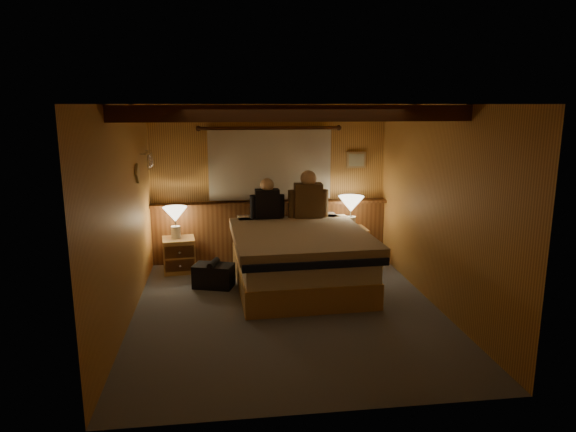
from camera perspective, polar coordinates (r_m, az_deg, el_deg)
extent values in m
plane|color=slate|center=(6.21, -0.06, -10.41)|extent=(4.20, 4.20, 0.00)
plane|color=#BA8845|center=(5.72, -0.07, 12.34)|extent=(4.20, 4.20, 0.00)
plane|color=gold|center=(7.90, -2.04, 3.60)|extent=(3.60, 0.00, 3.60)
plane|color=gold|center=(5.90, -17.68, 0.01)|extent=(0.00, 4.20, 4.20)
plane|color=gold|center=(6.33, 16.31, 0.91)|extent=(0.00, 4.20, 4.20)
plane|color=gold|center=(3.84, 4.01, -5.88)|extent=(3.60, 0.00, 3.60)
cube|color=brown|center=(7.99, -1.96, -1.79)|extent=(3.60, 0.12, 0.90)
cube|color=brown|center=(7.83, -1.94, 1.44)|extent=(3.60, 0.22, 0.04)
cylinder|color=#412010|center=(7.74, -2.03, 9.74)|extent=(2.10, 0.05, 0.05)
sphere|color=#412010|center=(7.71, -9.93, 9.56)|extent=(0.08, 0.08, 0.08)
sphere|color=#412010|center=(7.91, 5.68, 9.74)|extent=(0.08, 0.08, 0.08)
cube|color=silver|center=(7.79, -2.01, 5.70)|extent=(1.85, 0.08, 1.05)
cube|color=#412010|center=(5.13, 0.82, 11.33)|extent=(3.60, 0.15, 0.16)
cube|color=#412010|center=(6.62, -1.10, 11.56)|extent=(3.60, 0.15, 0.16)
cylinder|color=silver|center=(7.37, -15.37, 6.84)|extent=(0.03, 0.55, 0.03)
torus|color=silver|center=(7.23, -15.24, 5.80)|extent=(0.01, 0.21, 0.21)
torus|color=silver|center=(7.46, -15.01, 6.00)|extent=(0.01, 0.21, 0.21)
cube|color=tan|center=(8.08, 7.59, 6.19)|extent=(0.30, 0.03, 0.25)
cube|color=beige|center=(8.06, 7.62, 6.18)|extent=(0.24, 0.01, 0.19)
cube|color=#AC8649|center=(7.01, 1.15, -6.28)|extent=(1.72, 2.24, 0.33)
cube|color=white|center=(6.92, 1.16, -3.96)|extent=(1.68, 2.20, 0.26)
cube|color=black|center=(6.62, 1.61, -3.25)|extent=(1.76, 1.81, 0.09)
cube|color=#D99A95|center=(6.73, 1.38, -2.31)|extent=(1.81, 2.03, 0.13)
cube|color=white|center=(7.62, -3.10, -0.75)|extent=(0.67, 0.40, 0.17)
cube|color=white|center=(7.75, 3.00, -0.52)|extent=(0.67, 0.40, 0.17)
cube|color=#AC8649|center=(7.66, -12.00, -4.24)|extent=(0.50, 0.46, 0.50)
cube|color=brown|center=(7.45, -11.97, -3.92)|extent=(0.41, 0.07, 0.17)
cube|color=brown|center=(7.50, -11.91, -5.39)|extent=(0.41, 0.07, 0.17)
cylinder|color=silver|center=(7.45, -11.97, -3.92)|extent=(0.03, 0.03, 0.03)
cylinder|color=silver|center=(7.50, -11.91, -5.39)|extent=(0.03, 0.03, 0.03)
cube|color=#AC8649|center=(7.94, 6.85, -3.28)|extent=(0.51, 0.47, 0.55)
cube|color=brown|center=(7.72, 7.31, -2.92)|extent=(0.45, 0.04, 0.19)
cube|color=brown|center=(7.78, 7.27, -4.47)|extent=(0.45, 0.04, 0.19)
cylinder|color=silver|center=(7.72, 7.31, -2.92)|extent=(0.03, 0.03, 0.03)
cylinder|color=silver|center=(7.78, 7.27, -4.47)|extent=(0.03, 0.03, 0.03)
cylinder|color=white|center=(7.61, -12.35, -1.74)|extent=(0.14, 0.14, 0.17)
cylinder|color=silver|center=(7.59, -12.39, -0.89)|extent=(0.02, 0.02, 0.10)
cone|color=beige|center=(7.55, -12.44, 0.18)|extent=(0.35, 0.35, 0.21)
cylinder|color=white|center=(7.81, 6.96, -0.74)|extent=(0.15, 0.15, 0.19)
cylinder|color=silver|center=(7.78, 6.99, 0.18)|extent=(0.03, 0.03, 0.11)
cone|color=beige|center=(7.75, 7.02, 1.34)|extent=(0.39, 0.39, 0.24)
cube|color=black|center=(7.51, -2.32, 1.26)|extent=(0.35, 0.21, 0.46)
cylinder|color=black|center=(7.49, -3.84, 0.94)|extent=(0.11, 0.11, 0.36)
cylinder|color=black|center=(7.54, -0.81, 1.04)|extent=(0.11, 0.11, 0.36)
sphere|color=tan|center=(7.46, -2.34, 3.46)|extent=(0.20, 0.20, 0.20)
cube|color=#4F381F|center=(7.54, 2.25, 1.62)|extent=(0.41, 0.25, 0.53)
cylinder|color=#4F381F|center=(7.52, 0.48, 1.27)|extent=(0.13, 0.13, 0.43)
cylinder|color=#4F381F|center=(7.59, 4.01, 1.34)|extent=(0.13, 0.13, 0.43)
sphere|color=tan|center=(7.49, 2.27, 4.20)|extent=(0.24, 0.24, 0.24)
cube|color=black|center=(6.97, -8.26, -6.59)|extent=(0.59, 0.45, 0.31)
cylinder|color=black|center=(6.91, -8.30, -5.21)|extent=(0.17, 0.32, 0.08)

